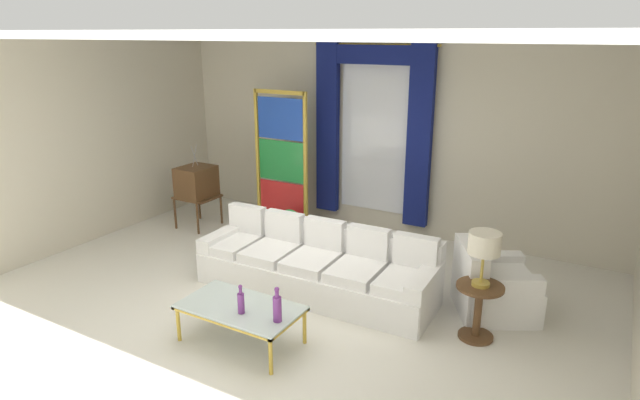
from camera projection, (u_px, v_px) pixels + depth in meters
ground_plane at (277, 305)px, 6.21m from camera, size 16.00×16.00×0.00m
wall_rear at (385, 136)px, 8.29m from camera, size 8.00×0.12×3.00m
wall_left at (94, 140)px, 7.99m from camera, size 0.12×7.00×3.00m
ceiling_slab at (310, 33)px, 5.96m from camera, size 8.00×7.60×0.04m
curtained_window at (372, 121)px, 8.15m from camera, size 2.00×0.17×2.70m
couch_white_long at (318, 266)px, 6.50m from camera, size 2.94×1.00×0.86m
coffee_table at (240, 309)px, 5.36m from camera, size 1.22×0.68×0.41m
bottle_blue_decanter at (241, 302)px, 5.18m from camera, size 0.07×0.07×0.30m
bottle_crystal_tall at (277, 307)px, 5.03m from camera, size 0.08×0.08×0.36m
vintage_tv at (196, 183)px, 8.54m from camera, size 0.62×0.60×1.35m
armchair_white at (491, 288)px, 5.99m from camera, size 1.10×1.09×0.80m
stained_glass_divider at (281, 164)px, 8.41m from camera, size 0.95×0.05×2.20m
peacock_figurine at (285, 224)px, 8.18m from camera, size 0.44×0.60×0.50m
round_side_table at (478, 307)px, 5.45m from camera, size 0.48×0.48×0.59m
table_lamp_brass at (484, 246)px, 5.25m from camera, size 0.32×0.32×0.57m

